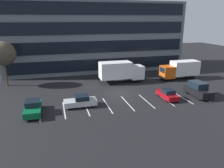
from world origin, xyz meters
TOP-DOWN VIEW (x-y plane):
  - ground_plane at (0.00, 0.00)m, footprint 120.00×120.00m
  - office_building at (0.00, 17.95)m, footprint 37.39×10.55m
  - lot_markings at (0.00, -4.00)m, footprint 22.54×5.40m
  - box_truck_white at (2.20, 5.88)m, footprint 7.99×2.65m
  - box_truck_orange at (13.57, 4.95)m, footprint 7.34×2.43m
  - sedan_maroon at (6.08, -3.84)m, footprint 1.65×3.93m
  - sedan_silver at (-6.23, -3.42)m, footprint 4.18×1.75m
  - sedan_forest at (-12.01, -4.10)m, footprint 1.88×4.49m
  - suv_black at (10.91, -4.07)m, footprint 1.98×4.66m
  - bare_tree at (-17.00, 8.96)m, footprint 3.99×3.99m

SIDE VIEW (x-z plane):
  - ground_plane at x=0.00m, z-range 0.00..0.00m
  - lot_markings at x=0.00m, z-range 0.00..0.01m
  - sedan_maroon at x=6.08m, z-range -0.04..1.37m
  - sedan_silver at x=-6.23m, z-range -0.04..1.45m
  - sedan_forest at x=-12.01m, z-range -0.04..1.56m
  - suv_black at x=10.91m, z-range -0.04..2.07m
  - box_truck_orange at x=13.57m, z-range 0.21..3.62m
  - box_truck_white at x=2.20m, z-range 0.23..3.94m
  - bare_tree at x=-17.00m, z-range 1.73..9.21m
  - office_building at x=0.00m, z-range 0.00..14.40m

